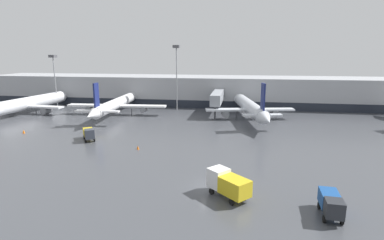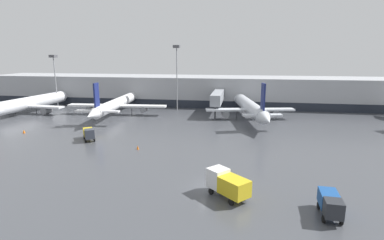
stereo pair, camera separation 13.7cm
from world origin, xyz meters
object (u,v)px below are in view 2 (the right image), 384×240
Objects in this scene: parked_jet_3 at (117,104)px; apron_light_mast_3 at (54,65)px; parked_jet_0 at (27,104)px; apron_light_mast_1 at (177,59)px; traffic_cone_2 at (138,147)px; traffic_cone_0 at (24,131)px; parked_jet_2 at (250,107)px; service_truck_2 at (330,203)px; service_truck_0 at (227,183)px; service_truck_1 at (89,133)px.

apron_light_mast_3 is (-23.44, 9.11, 9.70)m from parked_jet_3.
parked_jet_0 is 2.00× the size of apron_light_mast_1.
parked_jet_3 is 53.29× the size of traffic_cone_2.
parked_jet_3 is 24.33m from traffic_cone_0.
service_truck_2 is at bearing 177.54° from parked_jet_2.
apron_light_mast_1 is (-20.82, 10.47, 11.53)m from parked_jet_2.
service_truck_0 is (56.75, -40.91, -1.03)m from parked_jet_0.
traffic_cone_0 is 27.69m from traffic_cone_2.
service_truck_0 is 48.05m from traffic_cone_0.
service_truck_0 is 33.05m from service_truck_1.
apron_light_mast_1 is (9.66, 34.41, 13.20)m from service_truck_1.
parked_jet_3 is at bearing 119.24° from traffic_cone_2.
service_truck_0 reaches higher than service_truck_2.
traffic_cone_2 is at bearing -117.52° from parked_jet_0.
traffic_cone_0 is at bearing 16.01° from service_truck_0.
apron_light_mast_3 is at bearing -173.57° from service_truck_1.
apron_light_mast_1 is at bearing 52.27° from parked_jet_2.
traffic_cone_0 is at bearing -133.15° from service_truck_1.
traffic_cone_0 is 0.05× the size of apron_light_mast_3.
parked_jet_0 is 25.24m from parked_jet_3.
service_truck_0 is at bearing -147.29° from parked_jet_3.
apron_light_mast_3 is at bearing -3.82° from parked_jet_0.
service_truck_0 is 76.67m from apron_light_mast_3.
service_truck_1 reaches higher than service_truck_2.
service_truck_0 is at bearing 20.86° from service_truck_1.
apron_light_mast_1 reaches higher than parked_jet_2.
service_truck_0 is 22.03m from traffic_cone_2.
apron_light_mast_3 reaches higher than traffic_cone_2.
parked_jet_0 is 7.67× the size of service_truck_1.
traffic_cone_0 is (-46.35, -21.34, -2.69)m from parked_jet_2.
service_truck_1 is 38.10m from apron_light_mast_1.
parked_jet_3 is 61.98m from service_truck_2.
parked_jet_2 is at bearing -51.79° from service_truck_0.
service_truck_0 is 57.70m from apron_light_mast_1.
service_truck_2 is at bearing 26.13° from service_truck_1.
parked_jet_2 is at bearing -93.67° from parked_jet_3.
parked_jet_0 reaches higher than service_truck_1.
parked_jet_2 is 0.96× the size of parked_jet_3.
apron_light_mast_1 is 1.17× the size of apron_light_mast_3.
parked_jet_2 is 47.82× the size of traffic_cone_0.
parked_jet_0 is 54.28× the size of traffic_cone_2.
service_truck_1 is 43.11m from service_truck_2.
traffic_cone_0 is (-15.88, 2.60, -1.02)m from service_truck_1.
parked_jet_2 is 51.10m from traffic_cone_0.
apron_light_mast_3 is (-55.05, 52.22, 11.01)m from service_truck_0.
service_truck_2 is at bearing -33.80° from traffic_cone_2.
parked_jet_2 reaches higher than parked_jet_0.
service_truck_2 reaches higher than traffic_cone_0.
service_truck_2 is at bearing -118.12° from parked_jet_0.
apron_light_mast_3 reaches higher than traffic_cone_0.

